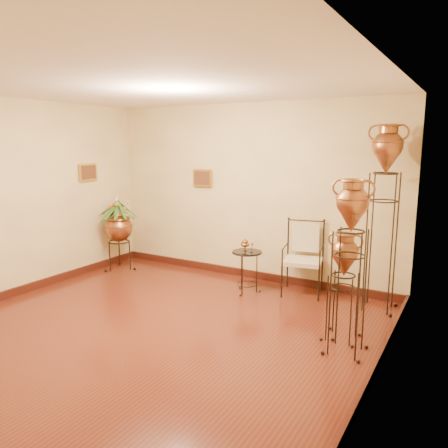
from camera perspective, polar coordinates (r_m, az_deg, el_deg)
The scene contains 8 objects.
ground at distance 5.34m, azimuth -9.67°, elevation -13.68°, with size 5.00×5.00×0.00m, color #591E15.
room_shell at distance 4.91m, azimuth -10.29°, elevation 5.18°, with size 5.02×5.02×2.81m.
amphora_tall at distance 5.96m, azimuth 20.03°, elevation 0.89°, with size 0.57×0.57×2.44m.
amphora_mid at distance 4.66m, azimuth 16.03°, elevation -5.34°, with size 0.45×0.45×1.85m.
amphora_short at distance 5.05m, azimuth 15.29°, elevation -7.83°, with size 0.45×0.45×1.24m.
planter_urn at distance 7.77m, azimuth -13.64°, elevation -0.06°, with size 0.94×0.94×1.42m.
armchair at distance 6.43m, azimuth 10.27°, elevation -4.43°, with size 0.71×0.68×1.07m.
side_table at distance 6.46m, azimuth 3.00°, elevation -6.16°, with size 0.55×0.55×0.79m.
Camera 1 is at (3.17, -3.71, 2.17)m, focal length 35.00 mm.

